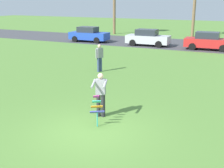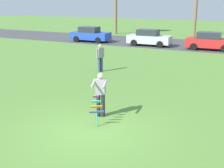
{
  "view_description": "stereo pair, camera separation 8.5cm",
  "coord_description": "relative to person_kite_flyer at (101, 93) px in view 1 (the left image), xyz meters",
  "views": [
    {
      "loc": [
        4.7,
        -8.05,
        4.37
      ],
      "look_at": [
        -0.31,
        2.43,
        1.05
      ],
      "focal_mm": 47.37,
      "sensor_mm": 36.0,
      "label": 1
    },
    {
      "loc": [
        4.77,
        -8.01,
        4.37
      ],
      "look_at": [
        -0.31,
        2.43,
        1.05
      ],
      "focal_mm": 47.37,
      "sensor_mm": 36.0,
      "label": 2
    }
  ],
  "objects": [
    {
      "name": "person_kite_flyer",
      "position": [
        0.0,
        0.0,
        0.0
      ],
      "size": [
        0.67,
        0.75,
        1.73
      ],
      "color": "#26262B",
      "rests_on": "ground"
    },
    {
      "name": "kite_held",
      "position": [
        0.23,
        -0.74,
        -0.28
      ],
      "size": [
        0.64,
        0.73,
        1.02
      ],
      "color": "#D83399",
      "rests_on": "ground"
    },
    {
      "name": "person_walker_near",
      "position": [
        -3.53,
        6.58,
        -0.02
      ],
      "size": [
        0.36,
        0.52,
        1.73
      ],
      "color": "#384772",
      "rests_on": "ground"
    },
    {
      "name": "parked_car_red",
      "position": [
        1.37,
        18.29,
        -0.18
      ],
      "size": [
        4.25,
        1.93,
        1.6
      ],
      "color": "red",
      "rests_on": "ground"
    },
    {
      "name": "road_strip",
      "position": [
        0.31,
        20.69,
        -0.95
      ],
      "size": [
        120.0,
        8.0,
        0.01
      ],
      "primitive_type": "cube",
      "color": "#424247",
      "rests_on": "ground"
    },
    {
      "name": "ground_plane",
      "position": [
        0.31,
        -1.41,
        -0.95
      ],
      "size": [
        120.0,
        120.0,
        0.0
      ],
      "primitive_type": "plane",
      "color": "#568438"
    },
    {
      "name": "parked_car_blue",
      "position": [
        -11.01,
        18.29,
        -0.18
      ],
      "size": [
        4.26,
        1.94,
        1.6
      ],
      "color": "#2347B7",
      "rests_on": "ground"
    },
    {
      "name": "parked_car_silver",
      "position": [
        -4.37,
        18.29,
        -0.18
      ],
      "size": [
        4.25,
        1.93,
        1.6
      ],
      "color": "silver",
      "rests_on": "ground"
    }
  ]
}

